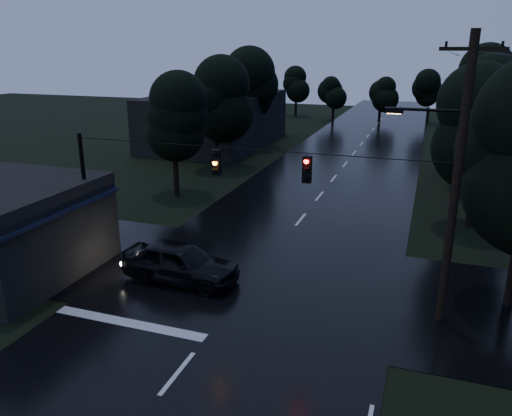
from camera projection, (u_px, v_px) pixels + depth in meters
The scene contains 14 objects.
main_road at pixel (334, 179), 37.59m from camera, with size 12.00×120.00×0.02m, color black.
cross_street at pixel (254, 278), 21.42m from camera, with size 60.00×9.00×0.02m, color black.
building_far_left at pixel (216, 120), 50.20m from camera, with size 10.00×16.00×5.00m, color black.
utility_pole_main at pixel (454, 179), 16.58m from camera, with size 3.50×0.30×10.00m.
utility_pole_far at pixel (459, 138), 32.00m from camera, with size 2.00×0.30×7.50m.
anchor_pole_left at pixel (86, 201), 21.96m from camera, with size 0.18×0.18×6.00m, color black.
span_signals at pixel (259, 165), 18.73m from camera, with size 15.00×0.37×1.12m.
tree_left_a at pixel (173, 117), 31.62m from camera, with size 3.92×3.92×8.26m.
tree_left_b at pixel (215, 99), 38.88m from camera, with size 4.20×4.20×8.85m.
tree_left_c at pixel (251, 85), 47.94m from camera, with size 4.48×4.48×9.44m.
tree_right_a at pixel (482, 125), 25.85m from camera, with size 4.20×4.20×8.85m.
tree_right_b at pixel (483, 102), 32.73m from camera, with size 4.48×4.48×9.44m.
tree_right_c at pixel (482, 86), 41.41m from camera, with size 4.76×4.76×10.03m.
car at pixel (180, 262), 20.90m from camera, with size 2.02×5.02×1.71m, color black.
Camera 1 is at (6.49, -6.35, 9.44)m, focal length 35.00 mm.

